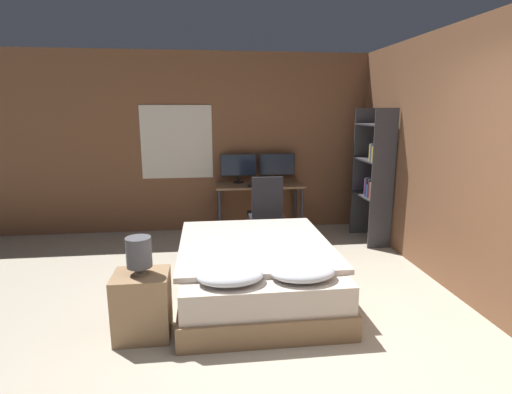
{
  "coord_description": "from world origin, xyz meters",
  "views": [
    {
      "loc": [
        -0.74,
        -2.5,
        1.86
      ],
      "look_at": [
        -0.12,
        2.51,
        0.75
      ],
      "focal_mm": 28.0,
      "sensor_mm": 36.0,
      "label": 1
    }
  ],
  "objects_px": {
    "bedside_lamp": "(139,252)",
    "bookshelf": "(375,173)",
    "monitor_right": "(277,165)",
    "nightstand": "(142,305)",
    "monitor_left": "(238,166)",
    "keyboard": "(261,186)",
    "desk": "(259,191)",
    "office_chair": "(266,220)",
    "bed": "(256,270)",
    "computer_mouse": "(280,185)"
  },
  "relations": [
    {
      "from": "keyboard",
      "to": "bookshelf",
      "type": "bearing_deg",
      "value": -15.36
    },
    {
      "from": "computer_mouse",
      "to": "desk",
      "type": "bearing_deg",
      "value": 148.56
    },
    {
      "from": "bed",
      "to": "bedside_lamp",
      "type": "height_order",
      "value": "bedside_lamp"
    },
    {
      "from": "nightstand",
      "to": "keyboard",
      "type": "relative_size",
      "value": 1.43
    },
    {
      "from": "nightstand",
      "to": "monitor_left",
      "type": "distance_m",
      "value": 3.15
    },
    {
      "from": "bedside_lamp",
      "to": "bookshelf",
      "type": "distance_m",
      "value": 3.57
    },
    {
      "from": "monitor_right",
      "to": "bookshelf",
      "type": "distance_m",
      "value": 1.46
    },
    {
      "from": "keyboard",
      "to": "bookshelf",
      "type": "distance_m",
      "value": 1.61
    },
    {
      "from": "monitor_right",
      "to": "bookshelf",
      "type": "relative_size",
      "value": 0.29
    },
    {
      "from": "monitor_right",
      "to": "bedside_lamp",
      "type": "bearing_deg",
      "value": -119.53
    },
    {
      "from": "monitor_left",
      "to": "desk",
      "type": "bearing_deg",
      "value": -30.6
    },
    {
      "from": "monitor_right",
      "to": "computer_mouse",
      "type": "relative_size",
      "value": 7.83
    },
    {
      "from": "keyboard",
      "to": "office_chair",
      "type": "xyz_separation_m",
      "value": [
        0.0,
        -0.47,
        -0.38
      ]
    },
    {
      "from": "monitor_left",
      "to": "nightstand",
      "type": "bearing_deg",
      "value": -109.77
    },
    {
      "from": "bedside_lamp",
      "to": "office_chair",
      "type": "distance_m",
      "value": 2.48
    },
    {
      "from": "computer_mouse",
      "to": "bookshelf",
      "type": "xyz_separation_m",
      "value": [
        1.25,
        -0.42,
        0.22
      ]
    },
    {
      "from": "desk",
      "to": "office_chair",
      "type": "distance_m",
      "value": 0.7
    },
    {
      "from": "nightstand",
      "to": "monitor_left",
      "type": "bearing_deg",
      "value": 70.23
    },
    {
      "from": "bed",
      "to": "office_chair",
      "type": "distance_m",
      "value": 1.45
    },
    {
      "from": "bed",
      "to": "bedside_lamp",
      "type": "xyz_separation_m",
      "value": [
        -1.03,
        -0.65,
        0.47
      ]
    },
    {
      "from": "desk",
      "to": "monitor_right",
      "type": "height_order",
      "value": "monitor_right"
    },
    {
      "from": "bookshelf",
      "to": "desk",
      "type": "bearing_deg",
      "value": 158.83
    },
    {
      "from": "desk",
      "to": "monitor_left",
      "type": "xyz_separation_m",
      "value": [
        -0.3,
        0.18,
        0.36
      ]
    },
    {
      "from": "bedside_lamp",
      "to": "monitor_right",
      "type": "height_order",
      "value": "monitor_right"
    },
    {
      "from": "monitor_right",
      "to": "keyboard",
      "type": "relative_size",
      "value": 1.42
    },
    {
      "from": "monitor_left",
      "to": "computer_mouse",
      "type": "distance_m",
      "value": 0.72
    },
    {
      "from": "monitor_right",
      "to": "office_chair",
      "type": "xyz_separation_m",
      "value": [
        -0.3,
        -0.82,
        -0.62
      ]
    },
    {
      "from": "monitor_left",
      "to": "keyboard",
      "type": "relative_size",
      "value": 1.42
    },
    {
      "from": "desk",
      "to": "computer_mouse",
      "type": "relative_size",
      "value": 18.75
    },
    {
      "from": "nightstand",
      "to": "computer_mouse",
      "type": "xyz_separation_m",
      "value": [
        1.62,
        2.53,
        0.51
      ]
    },
    {
      "from": "bedside_lamp",
      "to": "office_chair",
      "type": "xyz_separation_m",
      "value": [
        1.34,
        2.06,
        -0.34
      ]
    },
    {
      "from": "bed",
      "to": "bedside_lamp",
      "type": "relative_size",
      "value": 6.4
    },
    {
      "from": "office_chair",
      "to": "bookshelf",
      "type": "relative_size",
      "value": 0.53
    },
    {
      "from": "bed",
      "to": "desk",
      "type": "relative_size",
      "value": 1.52
    },
    {
      "from": "nightstand",
      "to": "computer_mouse",
      "type": "bearing_deg",
      "value": 57.44
    },
    {
      "from": "monitor_left",
      "to": "office_chair",
      "type": "bearing_deg",
      "value": -69.94
    },
    {
      "from": "desk",
      "to": "bookshelf",
      "type": "relative_size",
      "value": 0.7
    },
    {
      "from": "nightstand",
      "to": "monitor_right",
      "type": "height_order",
      "value": "monitor_right"
    },
    {
      "from": "bed",
      "to": "keyboard",
      "type": "distance_m",
      "value": 1.98
    },
    {
      "from": "monitor_left",
      "to": "keyboard",
      "type": "xyz_separation_m",
      "value": [
        0.3,
        -0.35,
        -0.24
      ]
    },
    {
      "from": "keyboard",
      "to": "bookshelf",
      "type": "height_order",
      "value": "bookshelf"
    },
    {
      "from": "computer_mouse",
      "to": "office_chair",
      "type": "xyz_separation_m",
      "value": [
        -0.28,
        -0.47,
        -0.39
      ]
    },
    {
      "from": "monitor_left",
      "to": "office_chair",
      "type": "distance_m",
      "value": 1.07
    },
    {
      "from": "monitor_left",
      "to": "keyboard",
      "type": "bearing_deg",
      "value": -49.52
    },
    {
      "from": "bed",
      "to": "nightstand",
      "type": "height_order",
      "value": "bed"
    },
    {
      "from": "bed",
      "to": "monitor_right",
      "type": "bearing_deg",
      "value": 74.91
    },
    {
      "from": "monitor_left",
      "to": "computer_mouse",
      "type": "xyz_separation_m",
      "value": [
        0.58,
        -0.35,
        -0.24
      ]
    },
    {
      "from": "bed",
      "to": "computer_mouse",
      "type": "distance_m",
      "value": 2.04
    },
    {
      "from": "bedside_lamp",
      "to": "keyboard",
      "type": "relative_size",
      "value": 0.81
    },
    {
      "from": "nightstand",
      "to": "bookshelf",
      "type": "height_order",
      "value": "bookshelf"
    }
  ]
}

